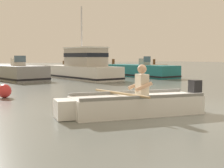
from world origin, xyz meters
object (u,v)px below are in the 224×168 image
Objects in this scene: rowboat_with_person at (133,104)px; mooring_buoy at (4,91)px; moored_boat_grey at (16,73)px; moored_boat_teal at (140,71)px; moored_boat_white at (82,67)px.

mooring_buoy is at bearing 110.61° from rowboat_with_person.
rowboat_with_person reaches higher than mooring_buoy.
moored_boat_grey reaches higher than moored_boat_teal.
moored_boat_white is 9.26m from mooring_buoy.
moored_boat_white reaches higher than moored_boat_grey.
rowboat_with_person is 0.62× the size of moored_boat_teal.
moored_boat_teal is 12.93× the size of mooring_buoy.
moored_boat_teal is (8.82, 10.95, 0.13)m from rowboat_with_person.
moored_boat_grey reaches higher than mooring_buoy.
rowboat_with_person is at bearing -112.06° from moored_boat_white.
moored_boat_grey reaches higher than rowboat_with_person.
mooring_buoy is (-2.67, -7.87, -0.18)m from moored_boat_grey.
moored_boat_grey is 0.74× the size of moored_boat_white.
moored_boat_white reaches higher than mooring_buoy.
moored_boat_white is (3.76, -1.22, 0.31)m from moored_boat_grey.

